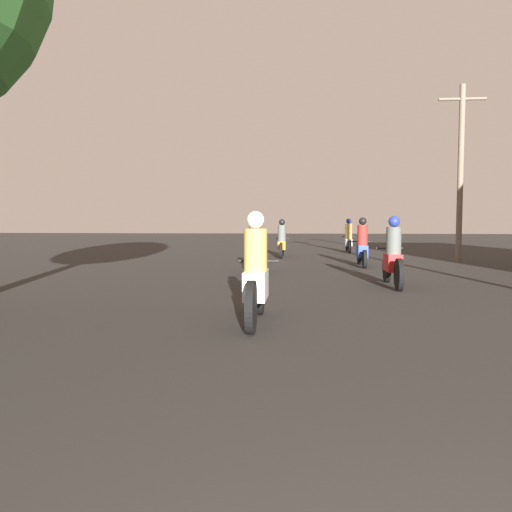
# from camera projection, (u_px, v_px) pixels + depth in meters

# --- Properties ---
(motorcycle_white) EXTENTS (0.60, 2.01, 1.56)m
(motorcycle_white) POSITION_uv_depth(u_px,v_px,m) (256.00, 278.00, 6.88)
(motorcycle_white) COLOR black
(motorcycle_white) RESTS_ON ground_plane
(motorcycle_red) EXTENTS (0.60, 2.15, 1.54)m
(motorcycle_red) POSITION_uv_depth(u_px,v_px,m) (393.00, 258.00, 10.85)
(motorcycle_red) COLOR black
(motorcycle_red) RESTS_ON ground_plane
(motorcycle_green) EXTENTS (0.60, 2.02, 1.56)m
(motorcycle_green) POSITION_uv_depth(u_px,v_px,m) (255.00, 250.00, 13.76)
(motorcycle_green) COLOR black
(motorcycle_green) RESTS_ON ground_plane
(motorcycle_blue) EXTENTS (0.60, 1.96, 1.55)m
(motorcycle_blue) POSITION_uv_depth(u_px,v_px,m) (362.00, 247.00, 15.77)
(motorcycle_blue) COLOR black
(motorcycle_blue) RESTS_ON ground_plane
(motorcycle_orange) EXTENTS (0.60, 2.11, 1.52)m
(motorcycle_orange) POSITION_uv_depth(u_px,v_px,m) (282.00, 242.00, 19.91)
(motorcycle_orange) COLOR black
(motorcycle_orange) RESTS_ON ground_plane
(motorcycle_silver) EXTENTS (0.60, 1.86, 1.56)m
(motorcycle_silver) POSITION_uv_depth(u_px,v_px,m) (348.00, 239.00, 22.96)
(motorcycle_silver) COLOR black
(motorcycle_silver) RESTS_ON ground_plane
(utility_pole_far) EXTENTS (1.60, 0.20, 6.15)m
(utility_pole_far) POSITION_uv_depth(u_px,v_px,m) (461.00, 170.00, 17.39)
(utility_pole_far) COLOR #6B5B4C
(utility_pole_far) RESTS_ON ground_plane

